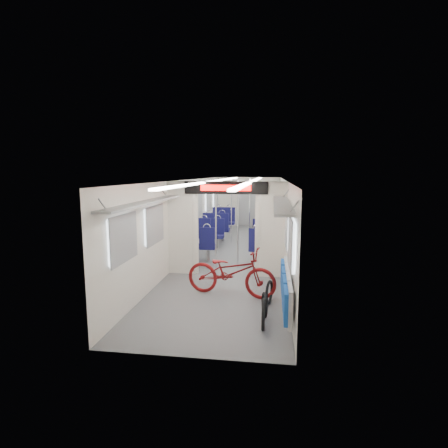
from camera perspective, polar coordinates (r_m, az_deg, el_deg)
name	(u,v)px	position (r m, az deg, el deg)	size (l,w,h in m)	color
carriage	(234,207)	(10.19, 1.66, 2.71)	(12.00, 12.02, 2.31)	#515456
bicycle	(231,272)	(7.20, 1.15, -7.82)	(0.66, 1.89, 0.99)	maroon
flip_bench	(286,287)	(6.11, 10.07, -10.14)	(0.12, 2.16, 0.57)	gray
bike_hoop_a	(263,316)	(5.80, 6.43, -14.68)	(0.53, 0.53, 0.05)	black
bike_hoop_b	(264,306)	(6.28, 6.62, -13.20)	(0.45, 0.45, 0.05)	black
bike_hoop_c	(269,293)	(6.92, 7.38, -11.14)	(0.46, 0.46, 0.05)	black
seat_bay_near_left	(205,236)	(10.86, -3.04, -2.05)	(0.91, 2.07, 1.10)	#0E0E3E
seat_bay_near_right	(266,238)	(10.63, 6.87, -2.30)	(0.92, 2.11, 1.11)	#0E0E3E
seat_bay_far_left	(220,222)	(13.87, -0.64, 0.36)	(0.96, 2.30, 1.17)	#0E0E3E
seat_bay_far_right	(267,223)	(14.01, 7.12, 0.21)	(0.89, 1.99, 1.07)	#0E0E3E
stanchion_near_left	(216,225)	(9.15, -1.32, -0.14)	(0.04, 0.04, 2.30)	silver
stanchion_near_right	(238,225)	(9.10, 2.28, -0.20)	(0.04, 0.04, 2.30)	silver
stanchion_far_left	(231,211)	(12.48, 1.21, 2.14)	(0.04, 0.04, 2.30)	silver
stanchion_far_right	(250,212)	(12.32, 4.21, 2.03)	(0.04, 0.04, 2.30)	silver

